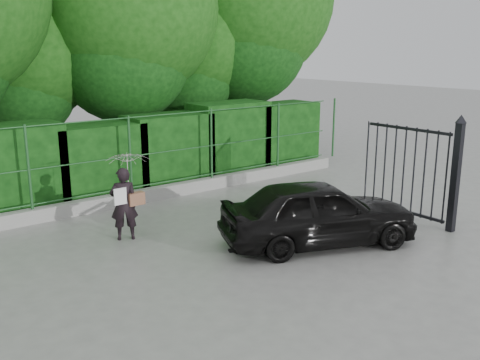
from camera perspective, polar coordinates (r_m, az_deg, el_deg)
ground at (r=9.12m, az=-0.71°, el=-9.38°), size 80.00×80.00×0.00m
kerb at (r=12.75m, az=-13.03°, el=-2.16°), size 14.00×0.25×0.30m
fence at (r=12.59m, az=-12.38°, el=2.60°), size 14.13×0.06×1.80m
hedge at (r=13.44m, az=-15.07°, el=2.24°), size 14.20×1.20×2.11m
trees at (r=15.72m, az=-15.27°, el=17.18°), size 17.10×6.15×8.08m
gate at (r=11.59m, az=20.01°, el=1.04°), size 0.22×2.33×2.36m
woman at (r=10.41m, az=-11.96°, el=-0.28°), size 0.87×0.84×1.68m
car at (r=10.08m, az=8.36°, el=-3.43°), size 3.95×2.74×1.25m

